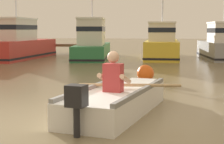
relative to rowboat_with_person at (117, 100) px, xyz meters
The scene contains 8 objects.
ground_plane 1.29m from the rowboat_with_person, 137.34° to the right, with size 120.00×120.00×0.00m, color #7A6B4C.
wooden_dock 19.26m from the rowboat_with_person, 123.04° to the left, with size 13.96×1.57×1.23m.
rowboat_with_person is the anchor object (origin of this frame).
moored_boat_red 14.10m from the rowboat_with_person, 122.79° to the left, with size 2.11×6.38×3.69m.
moored_boat_green 13.37m from the rowboat_with_person, 105.83° to the left, with size 2.64×6.71×4.04m.
moored_boat_yellow 13.60m from the rowboat_with_person, 89.41° to the left, with size 2.02×6.09×4.75m.
moored_boat_grey 14.07m from the rowboat_with_person, 75.91° to the left, with size 2.57×5.26×3.63m.
mooring_buoy 4.24m from the rowboat_with_person, 88.27° to the left, with size 0.52×0.52×0.52m, color #E55919.
Camera 1 is at (2.09, -5.85, 1.57)m, focal length 58.25 mm.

